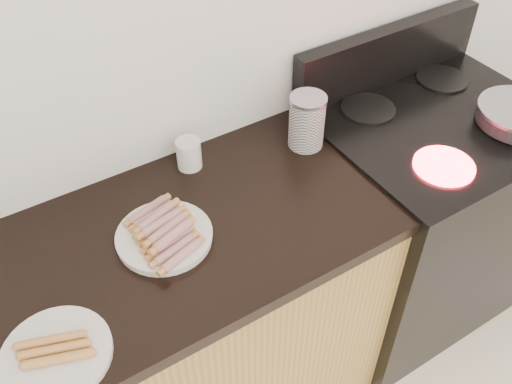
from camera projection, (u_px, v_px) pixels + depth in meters
wall_back at (168, 30)px, 1.47m from camera, size 4.00×0.04×2.60m
stove at (416, 217)px, 2.16m from camera, size 0.76×0.65×0.91m
stove_panel at (388, 54)px, 1.95m from camera, size 0.76×0.06×0.20m
burner_near_left at (444, 166)px, 1.67m from camera, size 0.18×0.18×0.01m
burner_far_left at (368, 109)px, 1.88m from camera, size 0.18×0.18×0.01m
burner_far_right at (442, 79)px, 2.01m from camera, size 0.18×0.18×0.01m
main_plate at (165, 238)px, 1.48m from camera, size 0.31×0.31×0.02m
side_plate at (56, 354)px, 1.23m from camera, size 0.31×0.31×0.02m
hotdog_pile at (163, 230)px, 1.46m from camera, size 0.12×0.24×0.05m
plain_sausages at (54, 349)px, 1.22m from camera, size 0.14×0.12×0.02m
canister at (307, 121)px, 1.71m from camera, size 0.11×0.11×0.17m
mug at (189, 154)px, 1.66m from camera, size 0.09×0.09×0.09m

